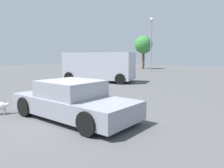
% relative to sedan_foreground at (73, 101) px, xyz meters
% --- Properties ---
extents(ground_plane, '(80.00, 80.00, 0.00)m').
position_rel_sedan_foreground_xyz_m(ground_plane, '(-0.06, -0.06, -0.56)').
color(ground_plane, '#515154').
extents(sedan_foreground, '(4.30, 1.89, 1.21)m').
position_rel_sedan_foreground_xyz_m(sedan_foreground, '(0.00, 0.00, 0.00)').
color(sedan_foreground, gray).
rests_on(sedan_foreground, ground_plane).
extents(van_white, '(5.68, 3.63, 2.24)m').
position_rel_sedan_foreground_xyz_m(van_white, '(-5.88, 7.92, 0.65)').
color(van_white, '#B2B7C1').
rests_on(van_white, ground_plane).
extents(light_post_mid, '(0.44, 0.44, 6.58)m').
position_rel_sedan_foreground_xyz_m(light_post_mid, '(-7.60, 19.59, 3.89)').
color(light_post_mid, gray).
rests_on(light_post_mid, ground_plane).
extents(tree_back_left, '(2.68, 2.68, 5.00)m').
position_rel_sedan_foreground_xyz_m(tree_back_left, '(-11.39, 24.38, 3.05)').
color(tree_back_left, brown).
rests_on(tree_back_left, ground_plane).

